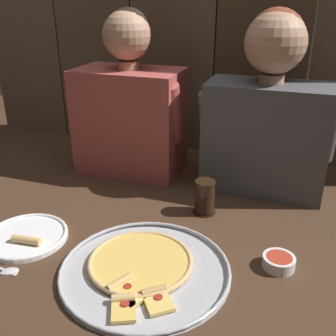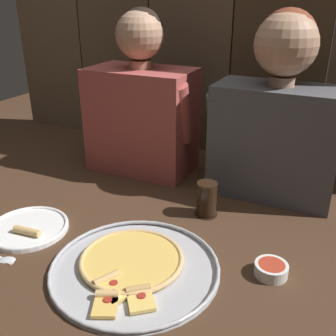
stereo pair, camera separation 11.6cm
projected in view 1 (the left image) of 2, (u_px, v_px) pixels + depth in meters
name	position (u px, v px, depth m)	size (l,w,h in m)	color
ground_plane	(153.00, 237.00, 1.15)	(3.20, 3.20, 0.00)	#422B1C
pizza_tray	(143.00, 268.00, 1.01)	(0.44, 0.44, 0.03)	#B2B2B7
dinner_plate	(26.00, 236.00, 1.13)	(0.24, 0.24, 0.03)	white
drinking_glass	(205.00, 197.00, 1.26)	(0.07, 0.07, 0.11)	black
dipping_bowl	(279.00, 261.00, 1.02)	(0.08, 0.08, 0.03)	white
table_spoon	(1.00, 271.00, 1.00)	(0.13, 0.08, 0.01)	silver
diner_left	(130.00, 105.00, 1.48)	(0.43, 0.24, 0.61)	#AD4C47
diner_right	(268.00, 112.00, 1.33)	(0.45, 0.21, 0.61)	#4C4C51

